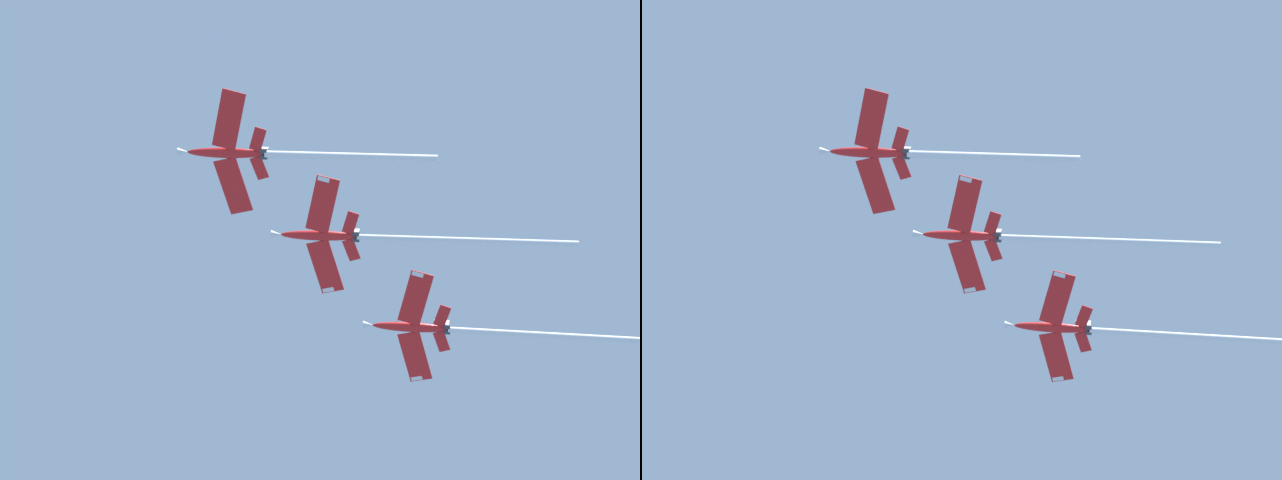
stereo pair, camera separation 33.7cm
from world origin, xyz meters
The scene contains 3 objects.
jet_lead centered at (22.71, 0.33, 160.49)m, with size 20.17×38.93×7.77m.
jet_second centered at (35.51, -14.76, 159.46)m, with size 20.16×46.24×9.10m.
jet_third centered at (50.20, -29.01, 157.30)m, with size 20.17×44.52×8.78m.
Camera 1 is at (-36.56, -4.99, 1.75)m, focal length 63.58 mm.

